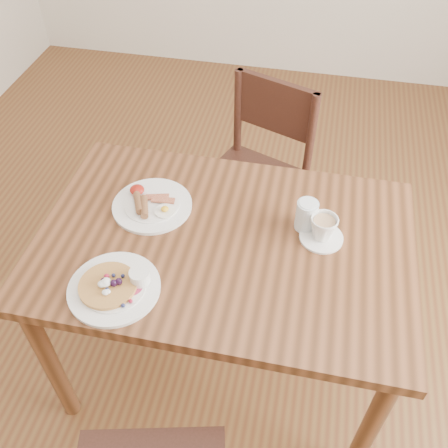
% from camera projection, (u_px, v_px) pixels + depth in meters
% --- Properties ---
extents(ground, '(5.00, 5.00, 0.00)m').
position_uv_depth(ground, '(224.00, 358.00, 2.13)').
color(ground, brown).
rests_on(ground, ground).
extents(dining_table, '(1.20, 0.80, 0.75)m').
position_uv_depth(dining_table, '(224.00, 259.00, 1.66)').
color(dining_table, brown).
rests_on(dining_table, ground).
extents(chair_far, '(0.54, 0.54, 0.88)m').
position_uv_depth(chair_far, '(257.00, 172.00, 2.22)').
color(chair_far, '#3C1C15').
rests_on(chair_far, ground).
extents(pancake_plate, '(0.27, 0.27, 0.06)m').
position_uv_depth(pancake_plate, '(115.00, 286.00, 1.44)').
color(pancake_plate, white).
rests_on(pancake_plate, dining_table).
extents(breakfast_plate, '(0.27, 0.27, 0.04)m').
position_uv_depth(breakfast_plate, '(151.00, 204.00, 1.69)').
color(breakfast_plate, white).
rests_on(breakfast_plate, dining_table).
extents(teacup_saucer, '(0.14, 0.14, 0.09)m').
position_uv_depth(teacup_saucer, '(323.00, 229.00, 1.57)').
color(teacup_saucer, white).
rests_on(teacup_saucer, dining_table).
extents(water_glass, '(0.07, 0.07, 0.10)m').
position_uv_depth(water_glass, '(306.00, 215.00, 1.59)').
color(water_glass, silver).
rests_on(water_glass, dining_table).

